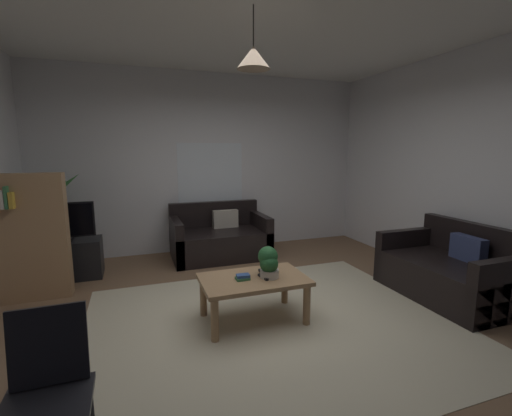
{
  "coord_description": "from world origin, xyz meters",
  "views": [
    {
      "loc": [
        -1.18,
        -3.04,
        1.64
      ],
      "look_at": [
        0.0,
        0.3,
        1.05
      ],
      "focal_mm": 24.31,
      "sensor_mm": 36.0,
      "label": 1
    }
  ],
  "objects_px": {
    "remote_on_table_0": "(263,272)",
    "bookshelf_corner": "(32,236)",
    "potted_plant_on_table": "(269,262)",
    "couch_right_side": "(450,273)",
    "book_on_table_1": "(243,276)",
    "potted_palm_corner": "(55,224)",
    "folding_chair": "(47,389)",
    "tv": "(60,222)",
    "tv_stand": "(64,260)",
    "coffee_table": "(254,285)",
    "remote_on_table_1": "(264,277)",
    "pendant_lamp": "(253,58)",
    "book_on_table_0": "(243,278)",
    "couch_under_window": "(220,239)"
  },
  "relations": [
    {
      "from": "potted_plant_on_table",
      "to": "folding_chair",
      "type": "relative_size",
      "value": 0.35
    },
    {
      "from": "remote_on_table_0",
      "to": "potted_plant_on_table",
      "type": "relative_size",
      "value": 0.53
    },
    {
      "from": "pendant_lamp",
      "to": "couch_right_side",
      "type": "bearing_deg",
      "value": -5.29
    },
    {
      "from": "coffee_table",
      "to": "remote_on_table_0",
      "type": "bearing_deg",
      "value": 32.38
    },
    {
      "from": "book_on_table_1",
      "to": "pendant_lamp",
      "type": "height_order",
      "value": "pendant_lamp"
    },
    {
      "from": "potted_plant_on_table",
      "to": "remote_on_table_1",
      "type": "bearing_deg",
      "value": -171.38
    },
    {
      "from": "tv_stand",
      "to": "potted_plant_on_table",
      "type": "bearing_deg",
      "value": -42.69
    },
    {
      "from": "remote_on_table_1",
      "to": "pendant_lamp",
      "type": "distance_m",
      "value": 1.99
    },
    {
      "from": "pendant_lamp",
      "to": "couch_under_window",
      "type": "bearing_deg",
      "value": 85.27
    },
    {
      "from": "book_on_table_1",
      "to": "bookshelf_corner",
      "type": "height_order",
      "value": "bookshelf_corner"
    },
    {
      "from": "couch_under_window",
      "to": "bookshelf_corner",
      "type": "xyz_separation_m",
      "value": [
        -2.3,
        -0.82,
        0.44
      ]
    },
    {
      "from": "coffee_table",
      "to": "bookshelf_corner",
      "type": "distance_m",
      "value": 2.51
    },
    {
      "from": "potted_plant_on_table",
      "to": "tv",
      "type": "relative_size",
      "value": 0.38
    },
    {
      "from": "book_on_table_0",
      "to": "folding_chair",
      "type": "bearing_deg",
      "value": -138.16
    },
    {
      "from": "couch_right_side",
      "to": "remote_on_table_0",
      "type": "distance_m",
      "value": 2.18
    },
    {
      "from": "coffee_table",
      "to": "pendant_lamp",
      "type": "xyz_separation_m",
      "value": [
        0.0,
        0.0,
        2.07
      ]
    },
    {
      "from": "couch_under_window",
      "to": "coffee_table",
      "type": "bearing_deg",
      "value": -94.73
    },
    {
      "from": "book_on_table_0",
      "to": "remote_on_table_0",
      "type": "relative_size",
      "value": 0.8
    },
    {
      "from": "potted_plant_on_table",
      "to": "folding_chair",
      "type": "bearing_deg",
      "value": -143.47
    },
    {
      "from": "book_on_table_0",
      "to": "tv_stand",
      "type": "relative_size",
      "value": 0.14
    },
    {
      "from": "potted_palm_corner",
      "to": "folding_chair",
      "type": "distance_m",
      "value": 3.65
    },
    {
      "from": "remote_on_table_0",
      "to": "remote_on_table_1",
      "type": "xyz_separation_m",
      "value": [
        -0.03,
        -0.12,
        0.0
      ]
    },
    {
      "from": "potted_plant_on_table",
      "to": "bookshelf_corner",
      "type": "height_order",
      "value": "bookshelf_corner"
    },
    {
      "from": "book_on_table_1",
      "to": "pendant_lamp",
      "type": "relative_size",
      "value": 0.24
    },
    {
      "from": "book_on_table_0",
      "to": "folding_chair",
      "type": "relative_size",
      "value": 0.15
    },
    {
      "from": "potted_palm_corner",
      "to": "remote_on_table_1",
      "type": "bearing_deg",
      "value": -47.73
    },
    {
      "from": "couch_right_side",
      "to": "tv",
      "type": "xyz_separation_m",
      "value": [
        -4.21,
        2.06,
        0.48
      ]
    },
    {
      "from": "remote_on_table_1",
      "to": "bookshelf_corner",
      "type": "relative_size",
      "value": 0.11
    },
    {
      "from": "book_on_table_1",
      "to": "remote_on_table_1",
      "type": "relative_size",
      "value": 0.77
    },
    {
      "from": "potted_plant_on_table",
      "to": "tv_stand",
      "type": "height_order",
      "value": "potted_plant_on_table"
    },
    {
      "from": "potted_plant_on_table",
      "to": "folding_chair",
      "type": "xyz_separation_m",
      "value": [
        -1.62,
        -1.2,
        -0.08
      ]
    },
    {
      "from": "couch_under_window",
      "to": "remote_on_table_1",
      "type": "relative_size",
      "value": 9.0
    },
    {
      "from": "tv_stand",
      "to": "folding_chair",
      "type": "bearing_deg",
      "value": -81.81
    },
    {
      "from": "book_on_table_1",
      "to": "potted_plant_on_table",
      "type": "bearing_deg",
      "value": -5.49
    },
    {
      "from": "potted_palm_corner",
      "to": "couch_under_window",
      "type": "bearing_deg",
      "value": -5.96
    },
    {
      "from": "pendant_lamp",
      "to": "remote_on_table_1",
      "type": "bearing_deg",
      "value": -27.55
    },
    {
      "from": "potted_palm_corner",
      "to": "couch_right_side",
      "type": "bearing_deg",
      "value": -30.44
    },
    {
      "from": "book_on_table_1",
      "to": "pendant_lamp",
      "type": "xyz_separation_m",
      "value": [
        0.11,
        0.01,
        1.96
      ]
    },
    {
      "from": "couch_right_side",
      "to": "book_on_table_1",
      "type": "height_order",
      "value": "couch_right_side"
    },
    {
      "from": "couch_under_window",
      "to": "book_on_table_1",
      "type": "height_order",
      "value": "couch_under_window"
    },
    {
      "from": "remote_on_table_0",
      "to": "tv",
      "type": "height_order",
      "value": "tv"
    },
    {
      "from": "remote_on_table_0",
      "to": "potted_palm_corner",
      "type": "height_order",
      "value": "potted_palm_corner"
    },
    {
      "from": "coffee_table",
      "to": "pendant_lamp",
      "type": "relative_size",
      "value": 1.93
    },
    {
      "from": "tv_stand",
      "to": "folding_chair",
      "type": "relative_size",
      "value": 1.03
    },
    {
      "from": "book_on_table_1",
      "to": "tv_stand",
      "type": "distance_m",
      "value": 2.63
    },
    {
      "from": "folding_chair",
      "to": "remote_on_table_0",
      "type": "bearing_deg",
      "value": 39.37
    },
    {
      "from": "book_on_table_1",
      "to": "potted_plant_on_table",
      "type": "distance_m",
      "value": 0.28
    },
    {
      "from": "folding_chair",
      "to": "potted_palm_corner",
      "type": "bearing_deg",
      "value": 99.6
    },
    {
      "from": "coffee_table",
      "to": "folding_chair",
      "type": "distance_m",
      "value": 1.94
    },
    {
      "from": "remote_on_table_0",
      "to": "bookshelf_corner",
      "type": "relative_size",
      "value": 0.11
    }
  ]
}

